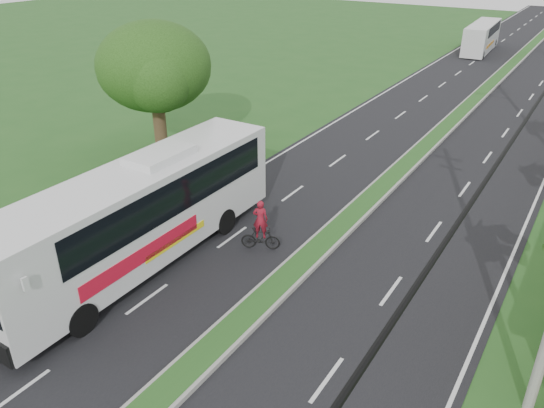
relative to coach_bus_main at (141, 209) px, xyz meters
The scene contains 8 objects.
ground 5.96m from the coach_bus_main, 18.92° to the right, with size 180.00×180.00×0.00m, color #25541F.
road_asphalt 19.08m from the coach_bus_main, 74.07° to the left, with size 14.00×160.00×0.02m, color black.
median_strip 19.07m from the coach_bus_main, 74.07° to the left, with size 1.20×160.00×0.18m.
lane_edge_left 18.42m from the coach_bus_main, 94.71° to the left, with size 0.12×160.00×0.01m, color silver.
shade_tree 11.09m from the coach_bus_main, 130.01° to the left, with size 6.30×6.00×7.54m.
coach_bus_main is the anchor object (origin of this frame).
coach_bus_far 49.77m from the coach_bus_main, 88.99° to the left, with size 2.79×10.26×2.96m.
motorcyclist 4.71m from the coach_bus_main, 44.20° to the left, with size 1.62×1.07×2.18m.
Camera 1 is at (8.16, -10.27, 11.32)m, focal length 35.00 mm.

